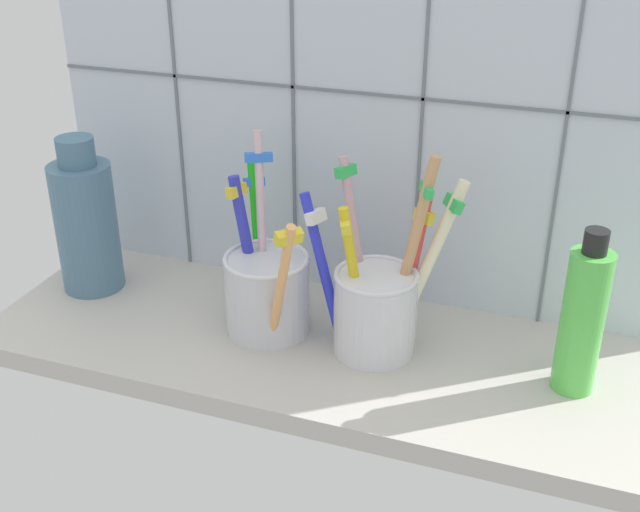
{
  "coord_description": "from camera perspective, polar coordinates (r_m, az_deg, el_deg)",
  "views": [
    {
      "loc": [
        21.27,
        -59.31,
        43.21
      ],
      "look_at": [
        0.0,
        0.71,
        10.86
      ],
      "focal_mm": 44.51,
      "sensor_mm": 36.0,
      "label": 1
    }
  ],
  "objects": [
    {
      "name": "toothbrush_cup_left",
      "position": [
        0.75,
        -3.86,
        -2.25
      ],
      "size": [
        10.44,
        13.86,
        19.07
      ],
      "color": "silver",
      "rests_on": "counter_slab"
    },
    {
      "name": "toothbrush_cup_right",
      "position": [
        0.72,
        4.09,
        -3.33
      ],
      "size": [
        14.7,
        8.76,
        18.85
      ],
      "color": "silver",
      "rests_on": "counter_slab"
    },
    {
      "name": "soap_bottle",
      "position": [
        0.69,
        18.34,
        -4.34
      ],
      "size": [
        3.6,
        3.6,
        14.95
      ],
      "color": "#57CD4D",
      "rests_on": "counter_slab"
    },
    {
      "name": "counter_slab",
      "position": [
        0.76,
        -0.18,
        -6.89
      ],
      "size": [
        64.0,
        22.0,
        2.0
      ],
      "primitive_type": "cube",
      "color": "#BCB7AD",
      "rests_on": "ground"
    },
    {
      "name": "tile_wall_back",
      "position": [
        0.77,
        2.85,
        11.35
      ],
      "size": [
        64.0,
        2.2,
        45.0
      ],
      "color": "silver",
      "rests_on": "ground"
    },
    {
      "name": "ceramic_vase",
      "position": [
        0.85,
        -16.47,
        2.32
      ],
      "size": [
        6.33,
        6.33,
        16.49
      ],
      "color": "slate",
      "rests_on": "counter_slab"
    }
  ]
}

